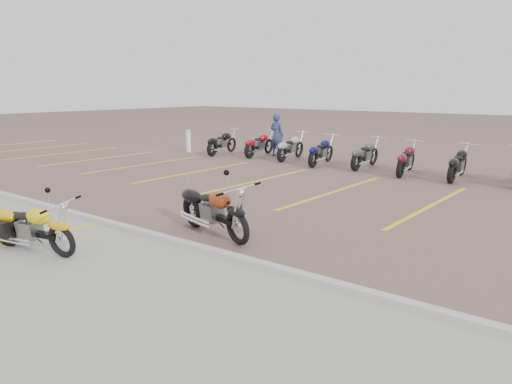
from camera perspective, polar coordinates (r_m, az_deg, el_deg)
ground at (r=10.78m, az=-1.67°, el=-3.41°), size 100.00×100.00×0.00m
concrete_apron at (r=8.05m, az=-23.02°, el=-9.73°), size 60.00×5.00×0.01m
curb at (r=9.39m, az=-9.57°, el=-5.53°), size 60.00×0.18×0.12m
parking_stripes at (r=14.00m, az=8.90°, el=0.02°), size 38.00×5.50×0.01m
yellow_cruiser at (r=9.58m, az=-24.22°, el=-3.86°), size 2.02×0.51×0.84m
flame_cruiser at (r=9.74m, az=-4.81°, el=-2.27°), size 2.24×0.73×0.94m
person_a at (r=21.04m, az=2.39°, el=6.52°), size 0.67×0.46×1.78m
bollard at (r=22.60m, az=-7.74°, el=5.79°), size 0.16×0.16×1.00m
bg_bike_row at (r=16.85m, az=24.93°, el=2.93°), size 22.40×2.08×1.10m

